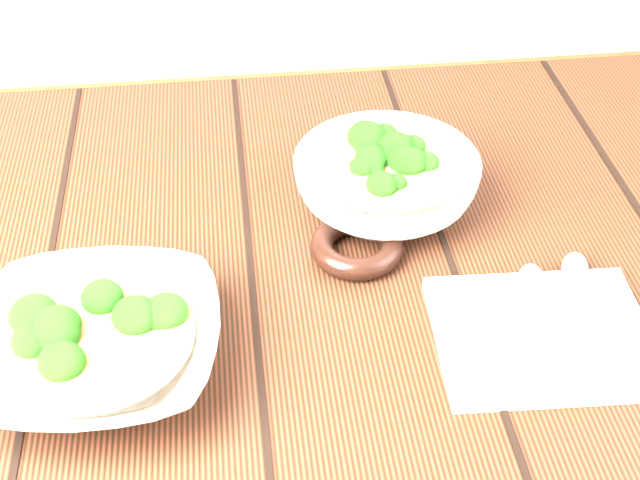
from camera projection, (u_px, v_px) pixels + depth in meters
table at (277, 364)px, 0.95m from camera, size 1.20×0.80×0.75m
soup_bowl_front at (97, 346)px, 0.76m from camera, size 0.23×0.23×0.06m
soup_bowl_back at (386, 181)px, 0.94m from camera, size 0.26×0.26×0.07m
trivet at (357, 246)px, 0.89m from camera, size 0.10×0.10×0.02m
napkin at (543, 335)px, 0.81m from camera, size 0.20×0.17×0.01m
spoon_left at (531, 302)px, 0.83m from camera, size 0.07×0.16×0.01m
spoon_right at (572, 288)px, 0.84m from camera, size 0.08×0.15×0.01m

